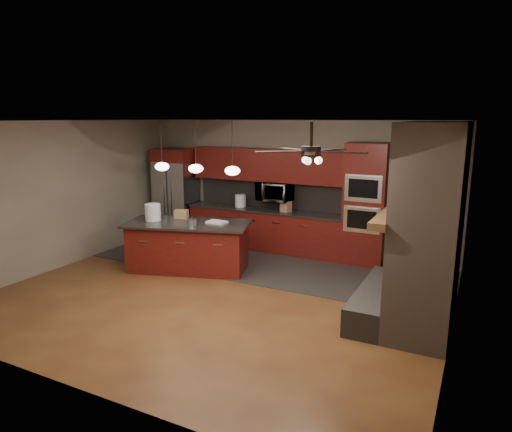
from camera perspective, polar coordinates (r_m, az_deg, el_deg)
The scene contains 22 objects.
ground at distance 7.66m, azimuth -4.43°, elevation -9.69°, with size 7.00×7.00×0.00m, color brown.
ceiling at distance 7.10m, azimuth -4.81°, elevation 11.76°, with size 7.00×6.00×0.02m, color white.
back_wall at distance 9.90m, azimuth 4.44°, elevation 3.75°, with size 7.00×0.02×2.80m, color gray.
right_wall at distance 6.24m, azimuth 24.08°, elevation -2.32°, with size 0.02×6.00×2.80m, color gray.
left_wall at distance 9.53m, azimuth -22.94°, elevation 2.48°, with size 0.02×6.00×2.80m, color gray.
slate_tile_patch at distance 9.15m, azimuth 1.42°, elevation -5.92°, with size 7.00×2.40×0.01m, color #2C2A27.
fireplace_column at distance 6.68m, azimuth 20.24°, elevation -2.00°, with size 1.30×2.10×2.80m.
back_cabinetry at distance 9.94m, azimuth 1.30°, elevation 0.86°, with size 3.59×0.64×2.20m.
oven_tower at distance 9.13m, azimuth 13.59°, elevation 1.40°, with size 0.80×0.63×2.38m.
microwave at distance 9.79m, azimuth 2.38°, elevation 3.09°, with size 0.73×0.41×0.50m, color silver.
refrigerator at distance 10.97m, azimuth -9.88°, elevation 2.71°, with size 0.92×0.75×2.15m.
kitchen_island at distance 8.76m, azimuth -8.46°, elevation -3.72°, with size 2.52×1.68×0.92m.
white_bucket at distance 8.92m, azimuth -12.77°, elevation 0.46°, with size 0.30×0.30×0.32m, color silver.
paint_can at distance 8.39m, azimuth -8.10°, elevation -0.80°, with size 0.18×0.18×0.12m, color #B4B4B9.
paint_tray at distance 8.55m, azimuth -4.92°, elevation -0.76°, with size 0.35×0.25×0.04m, color silver.
cardboard_box at distance 9.04m, azimuth -9.31°, elevation 0.23°, with size 0.25×0.18×0.16m, color #90724A.
counter_bucket at distance 10.15m, azimuth -1.95°, elevation 1.91°, with size 0.24×0.24×0.27m, color silver.
counter_box at distance 9.63m, azimuth 3.76°, elevation 1.20°, with size 0.21×0.16×0.23m, color #A27153.
pendant_left at distance 8.67m, azimuth -11.66°, elevation 6.10°, with size 0.26×0.26×0.92m.
pendant_center at distance 8.23m, azimuth -7.53°, elevation 5.93°, with size 0.26×0.26×0.92m.
pendant_right at distance 7.83m, azimuth -2.96°, elevation 5.70°, with size 0.26×0.26×0.92m.
ceiling_fan at distance 5.61m, azimuth 6.88°, elevation 8.11°, with size 1.27×1.33×0.41m.
Camera 1 is at (3.70, -6.06, 2.85)m, focal length 32.00 mm.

